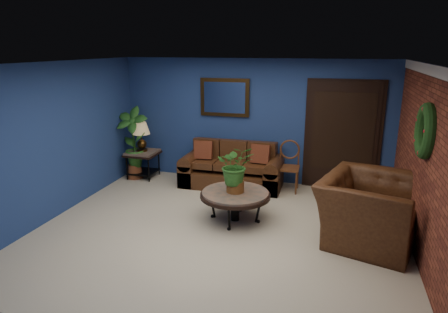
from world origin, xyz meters
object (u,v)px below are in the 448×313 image
(end_table, at_px, (143,157))
(side_chair, at_px, (289,162))
(table_lamp, at_px, (141,133))
(armchair, at_px, (369,210))
(sofa, at_px, (232,171))
(coffee_table, at_px, (235,195))

(end_table, relative_size, side_chair, 0.65)
(table_lamp, distance_m, side_chair, 3.11)
(armchair, bearing_deg, end_table, 85.41)
(table_lamp, xyz_separation_m, side_chair, (3.08, 0.07, -0.42))
(side_chair, bearing_deg, sofa, -178.89)
(table_lamp, xyz_separation_m, armchair, (4.45, -1.75, -0.50))
(coffee_table, height_order, end_table, end_table)
(coffee_table, relative_size, end_table, 1.78)
(table_lamp, relative_size, armchair, 0.41)
(coffee_table, height_order, armchair, armchair)
(table_lamp, bearing_deg, side_chair, 1.34)
(side_chair, bearing_deg, coffee_table, -112.47)
(end_table, xyz_separation_m, armchair, (4.45, -1.75, 0.03))
(side_chair, relative_size, armchair, 0.67)
(coffee_table, xyz_separation_m, armchair, (2.01, -0.15, 0.05))
(sofa, xyz_separation_m, coffee_table, (0.47, -1.63, 0.13))
(end_table, height_order, side_chair, side_chair)
(sofa, height_order, side_chair, side_chair)
(end_table, distance_m, table_lamp, 0.52)
(table_lamp, bearing_deg, sofa, 0.73)
(coffee_table, xyz_separation_m, table_lamp, (-2.44, 1.60, 0.54))
(sofa, distance_m, table_lamp, 2.08)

